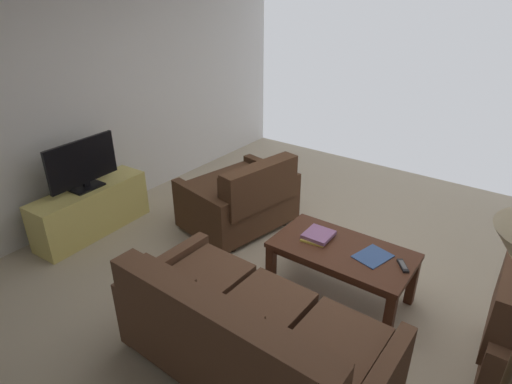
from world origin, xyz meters
TOP-DOWN VIEW (x-y plane):
  - ground_plane at (0.00, 0.00)m, footprint 5.47×5.99m
  - wall_right at (2.74, 0.00)m, footprint 0.12×5.99m
  - sofa_main at (-0.11, 1.12)m, footprint 1.82×0.93m
  - loveseat_near at (1.13, -0.41)m, footprint 1.02×1.24m
  - coffee_table at (-0.23, -0.00)m, footprint 1.13×0.62m
  - tv_stand at (2.36, 0.60)m, footprint 0.43×1.26m
  - flat_tv at (2.36, 0.60)m, footprint 0.22×0.78m
  - book_stack at (0.01, -0.03)m, footprint 0.25×0.28m
  - tv_remote at (-0.71, -0.04)m, footprint 0.13×0.15m
  - loose_magazine at (-0.47, -0.03)m, footprint 0.28×0.33m

SIDE VIEW (x-z plane):
  - ground_plane at x=0.00m, z-range -0.01..0.00m
  - tv_stand at x=2.36m, z-range 0.00..0.52m
  - sofa_main at x=-0.11m, z-range -0.06..0.77m
  - loveseat_near at x=1.13m, z-range -0.06..0.77m
  - coffee_table at x=-0.23m, z-range 0.17..0.64m
  - loose_magazine at x=-0.47m, z-range 0.48..0.49m
  - tv_remote at x=-0.71m, z-range 0.48..0.50m
  - book_stack at x=0.01m, z-range 0.48..0.53m
  - flat_tv at x=2.36m, z-range 0.53..1.04m
  - wall_right at x=2.74m, z-range 0.00..2.61m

